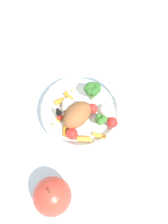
{
  "coord_description": "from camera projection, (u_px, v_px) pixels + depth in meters",
  "views": [
    {
      "loc": [
        -0.21,
        0.19,
        0.54
      ],
      "look_at": [
        -0.01,
        0.01,
        0.02
      ],
      "focal_mm": 37.85,
      "sensor_mm": 36.0,
      "label": 1
    }
  ],
  "objects": [
    {
      "name": "ground_plane",
      "position": [
        82.0,
        112.0,
        0.61
      ],
      "size": [
        2.4,
        2.4,
        0.0
      ],
      "primitive_type": "plane",
      "color": "silver"
    },
    {
      "name": "food_container",
      "position": [
        84.0,
        111.0,
        0.58
      ],
      "size": [
        0.21,
        0.21,
        0.06
      ],
      "color": "white",
      "rests_on": "ground_plane"
    },
    {
      "name": "loose_apple",
      "position": [
        52.0,
        196.0,
        0.47
      ],
      "size": [
        0.08,
        0.08,
        0.09
      ],
      "color": "#BC3828",
      "rests_on": "ground_plane"
    }
  ]
}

